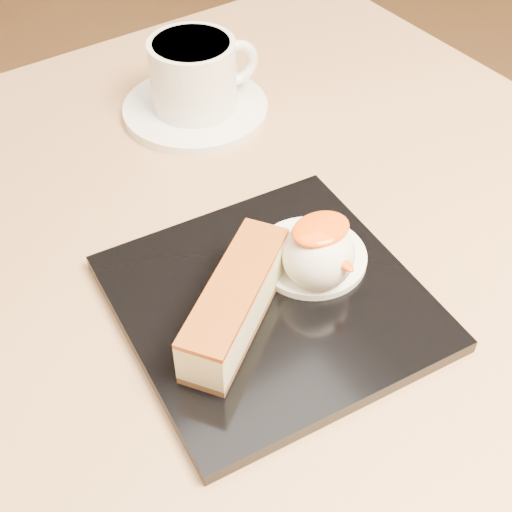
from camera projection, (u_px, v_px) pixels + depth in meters
table at (245, 372)px, 0.70m from camera, size 0.80×0.80×0.72m
dessert_plate at (271, 302)px, 0.55m from camera, size 0.24×0.24×0.01m
cheesecake at (236, 302)px, 0.51m from camera, size 0.13×0.10×0.04m
cream_smear at (311, 257)px, 0.57m from camera, size 0.09×0.09×0.01m
ice_cream_scoop at (318, 255)px, 0.54m from camera, size 0.06×0.06×0.06m
mango_sauce at (321, 229)px, 0.52m from camera, size 0.05×0.04×0.01m
mint_sprig at (263, 250)px, 0.57m from camera, size 0.03×0.02×0.00m
saucer at (196, 109)px, 0.74m from camera, size 0.15×0.15×0.01m
coffee_cup at (195, 73)px, 0.71m from camera, size 0.12×0.09×0.07m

